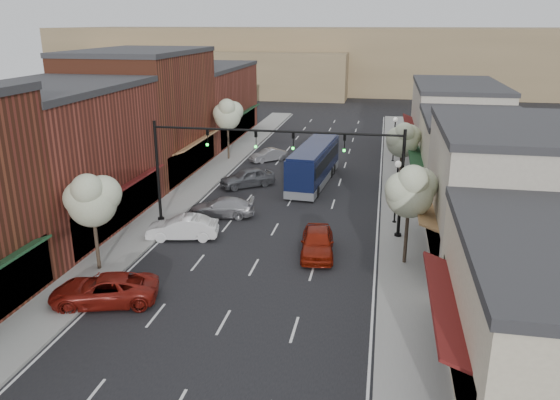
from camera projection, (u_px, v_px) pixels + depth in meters
The scene contains 28 objects.
ground at pixel (245, 283), 28.74m from camera, with size 160.00×160.00×0.00m, color black.
sidewalk_left at pixel (204, 179), 47.48m from camera, with size 2.80×73.00×0.15m, color gray.
sidewalk_right at pixel (401, 190), 44.49m from camera, with size 2.80×73.00×0.15m, color gray.
curb_left at pixel (219, 180), 47.23m from camera, with size 0.25×73.00×0.17m, color gray.
curb_right at pixel (383, 189), 44.74m from camera, with size 0.25×73.00×0.17m, color gray.
bldg_left_midnear at pixel (54, 159), 35.43m from camera, with size 10.14×14.10×9.40m.
bldg_left_midfar at pixel (144, 113), 48.27m from camera, with size 10.14×14.10×10.90m.
bldg_left_far at pixel (202, 103), 63.59m from camera, with size 10.14×18.10×8.40m.
bldg_right_midnear at pixel (506, 194), 30.68m from camera, with size 9.14×12.10×7.90m.
bldg_right_midfar at pixel (474, 157), 42.12m from camera, with size 9.14×12.10×6.40m.
bldg_right_far at pixel (454, 120), 55.03m from camera, with size 9.14×16.10×7.40m.
hill_far at pixel (354, 59), 110.89m from camera, with size 120.00×30.00×12.00m, color #7A6647.
hill_near at pixel (219, 72), 104.77m from camera, with size 50.00×20.00×8.00m, color #7A6647.
signal_mast_right at pixel (363, 166), 33.77m from camera, with size 8.22×0.46×7.00m.
signal_mast_left at pixel (191, 158), 35.77m from camera, with size 8.22×0.46×7.00m.
tree_right_near at pixel (411, 190), 29.55m from camera, with size 2.85×2.65×5.95m.
tree_right_far at pixel (403, 139), 44.63m from camera, with size 2.85×2.65×5.43m.
tree_left_near at pixel (92, 199), 28.84m from camera, with size 2.85×2.65×5.69m.
tree_left_far at pixel (228, 114), 53.00m from camera, with size 2.85×2.65×6.13m.
lamp_post_near at pixel (397, 182), 36.22m from camera, with size 0.44×0.44×4.44m.
lamp_post_far at pixel (395, 132), 52.55m from camera, with size 0.44×0.44×4.44m.
coach_bus at pixel (314, 164), 45.99m from camera, with size 3.25×11.01×3.32m.
red_hatchback at pixel (317, 242), 32.05m from camera, with size 1.89×4.71×1.60m, color maroon.
parked_car_a at pixel (104, 290), 26.51m from camera, with size 2.39×5.18×1.44m, color maroon.
parked_car_b at pixel (183, 228), 34.46m from camera, with size 1.56×4.48×1.48m, color silver.
parked_car_c at pixel (222, 207), 38.46m from camera, with size 1.88×4.62×1.34m, color #95959A.
parked_car_d at pixel (247, 178), 45.39m from camera, with size 1.85×4.59×1.56m, color #505257.
parked_car_e at pixel (268, 155), 53.73m from camera, with size 1.31×3.75×1.23m, color #949499.
Camera 1 is at (6.68, -25.14, 13.12)m, focal length 35.00 mm.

